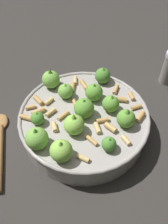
# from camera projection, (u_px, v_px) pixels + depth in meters

# --- Properties ---
(ground_plane) EXTENTS (2.40, 2.40, 0.00)m
(ground_plane) POSITION_uv_depth(u_px,v_px,m) (84.00, 130.00, 0.62)
(ground_plane) COLOR #2D2B28
(cooking_pan) EXTENTS (0.31, 0.31, 0.12)m
(cooking_pan) POSITION_uv_depth(u_px,v_px,m) (83.00, 120.00, 0.59)
(cooking_pan) COLOR #9E9993
(cooking_pan) RESTS_ON ground
(wooden_spoon) EXTENTS (0.21, 0.10, 0.02)m
(wooden_spoon) POSITION_uv_depth(u_px,v_px,m) (0.00, 144.00, 0.59)
(wooden_spoon) COLOR #9E703D
(wooden_spoon) RESTS_ON ground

